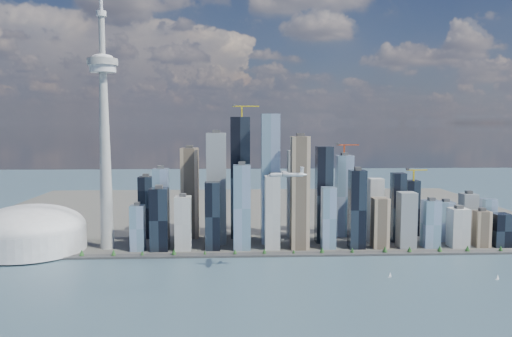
{
  "coord_description": "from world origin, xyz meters",
  "views": [
    {
      "loc": [
        -57.81,
        -641.42,
        241.88
      ],
      "look_at": [
        -16.77,
        260.0,
        159.79
      ],
      "focal_mm": 35.0,
      "sensor_mm": 36.0,
      "label": 1
    }
  ],
  "objects_px": {
    "sailboat_west": "(390,276)",
    "dome_stadium": "(31,231)",
    "airplane": "(287,174)",
    "sailboat_east": "(497,278)",
    "needle_tower": "(104,126)"
  },
  "relations": [
    {
      "from": "sailboat_west",
      "to": "dome_stadium",
      "type": "bearing_deg",
      "value": 143.06
    },
    {
      "from": "airplane",
      "to": "sailboat_west",
      "type": "xyz_separation_m",
      "value": [
        162.43,
        -8.53,
        -160.27
      ]
    },
    {
      "from": "dome_stadium",
      "to": "sailboat_east",
      "type": "relative_size",
      "value": 21.45
    },
    {
      "from": "needle_tower",
      "to": "airplane",
      "type": "height_order",
      "value": "needle_tower"
    },
    {
      "from": "dome_stadium",
      "to": "sailboat_west",
      "type": "height_order",
      "value": "dome_stadium"
    },
    {
      "from": "needle_tower",
      "to": "sailboat_east",
      "type": "distance_m",
      "value": 724.0
    },
    {
      "from": "needle_tower",
      "to": "sailboat_west",
      "type": "height_order",
      "value": "needle_tower"
    },
    {
      "from": "needle_tower",
      "to": "airplane",
      "type": "relative_size",
      "value": 9.0
    },
    {
      "from": "airplane",
      "to": "sailboat_west",
      "type": "height_order",
      "value": "airplane"
    },
    {
      "from": "sailboat_east",
      "to": "needle_tower",
      "type": "bearing_deg",
      "value": 147.48
    },
    {
      "from": "sailboat_west",
      "to": "airplane",
      "type": "bearing_deg",
      "value": 156.53
    },
    {
      "from": "dome_stadium",
      "to": "sailboat_east",
      "type": "xyz_separation_m",
      "value": [
        790.95,
        -205.0,
        -36.45
      ]
    },
    {
      "from": "needle_tower",
      "to": "dome_stadium",
      "type": "relative_size",
      "value": 2.75
    },
    {
      "from": "airplane",
      "to": "sailboat_west",
      "type": "distance_m",
      "value": 228.34
    },
    {
      "from": "sailboat_west",
      "to": "sailboat_east",
      "type": "distance_m",
      "value": 164.03
    }
  ]
}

